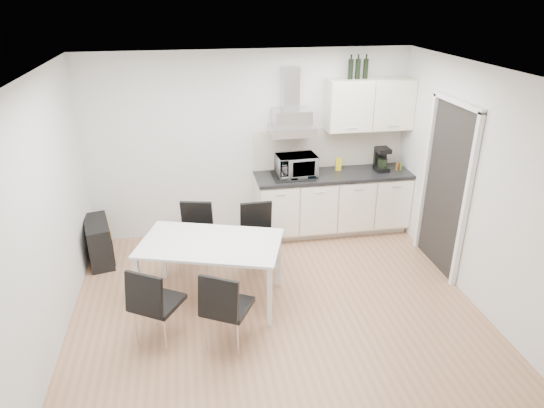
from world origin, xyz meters
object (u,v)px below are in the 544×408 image
(chair_far_right, at_px, (259,240))
(kitchenette, at_px, (335,178))
(dining_table, at_px, (211,248))
(guitar_amp, at_px, (99,242))
(chair_near_right, at_px, (228,307))
(chair_far_left, at_px, (195,240))
(chair_near_left, at_px, (158,303))
(floor_speaker, at_px, (188,228))

(chair_far_right, bearing_deg, kitchenette, -144.00)
(dining_table, bearing_deg, guitar_amp, 158.98)
(chair_far_right, height_order, chair_near_right, same)
(dining_table, height_order, chair_far_left, chair_far_left)
(kitchenette, bearing_deg, dining_table, -141.77)
(dining_table, xyz_separation_m, guitar_amp, (-1.41, 1.13, -0.39))
(kitchenette, xyz_separation_m, guitar_amp, (-3.27, -0.34, -0.54))
(chair_far_left, bearing_deg, chair_near_right, 113.67)
(dining_table, bearing_deg, chair_near_right, -64.64)
(kitchenette, distance_m, dining_table, 2.38)
(chair_near_left, bearing_deg, chair_far_right, 75.21)
(chair_far_right, xyz_separation_m, chair_near_right, (-0.51, -1.33, 0.00))
(guitar_amp, bearing_deg, floor_speaker, 10.60)
(dining_table, relative_size, chair_far_right, 1.96)
(chair_far_left, bearing_deg, kitchenette, -145.41)
(dining_table, xyz_separation_m, chair_near_right, (0.11, -0.80, -0.24))
(kitchenette, height_order, chair_near_left, kitchenette)
(chair_far_left, distance_m, chair_near_right, 1.51)
(chair_far_left, height_order, guitar_amp, chair_far_left)
(dining_table, relative_size, chair_near_left, 1.96)
(chair_near_left, height_order, floor_speaker, chair_near_left)
(chair_far_left, relative_size, chair_near_right, 1.00)
(guitar_amp, bearing_deg, chair_near_left, -77.46)
(chair_near_left, xyz_separation_m, chair_near_right, (0.68, -0.19, 0.00))
(chair_far_right, height_order, chair_near_left, same)
(chair_near_left, bearing_deg, chair_far_left, 104.07)
(guitar_amp, bearing_deg, chair_far_right, -29.79)
(chair_near_right, xyz_separation_m, guitar_amp, (-1.51, 1.94, -0.15))
(chair_far_right, bearing_deg, chair_near_right, 67.66)
(kitchenette, xyz_separation_m, chair_far_right, (-1.25, -0.95, -0.39))
(chair_near_left, bearing_deg, guitar_amp, 146.94)
(dining_table, bearing_deg, chair_far_right, 58.09)
(chair_near_left, distance_m, chair_near_right, 0.70)
(dining_table, xyz_separation_m, chair_far_right, (0.62, 0.52, -0.24))
(chair_near_left, height_order, guitar_amp, chair_near_left)
(chair_far_right, distance_m, chair_near_right, 1.42)
(dining_table, distance_m, guitar_amp, 1.85)
(dining_table, height_order, chair_near_left, chair_near_left)
(kitchenette, bearing_deg, floor_speaker, 175.55)
(chair_far_right, distance_m, floor_speaker, 1.45)
(chair_far_right, distance_m, guitar_amp, 2.12)
(guitar_amp, height_order, floor_speaker, guitar_amp)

